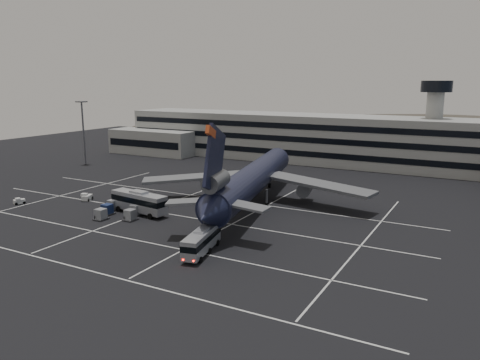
% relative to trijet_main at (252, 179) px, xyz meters
% --- Properties ---
extents(ground, '(260.00, 260.00, 0.00)m').
position_rel_trijet_main_xyz_m(ground, '(-9.33, -16.99, -5.25)').
color(ground, black).
rests_on(ground, ground).
extents(lane_markings, '(90.00, 55.62, 0.01)m').
position_rel_trijet_main_xyz_m(lane_markings, '(-8.38, -16.27, -5.24)').
color(lane_markings, silver).
rests_on(lane_markings, ground).
extents(terminal, '(125.00, 26.00, 24.00)m').
position_rel_trijet_main_xyz_m(terminal, '(-12.28, 54.15, 1.68)').
color(terminal, gray).
rests_on(terminal, ground).
extents(hills, '(352.00, 180.00, 44.00)m').
position_rel_trijet_main_xyz_m(hills, '(8.66, 153.01, -17.32)').
color(hills, '#38332B').
rests_on(hills, ground).
extents(lightpole_left, '(2.40, 2.40, 18.28)m').
position_rel_trijet_main_xyz_m(lightpole_left, '(-64.33, 18.01, 6.57)').
color(lightpole_left, slate).
rests_on(lightpole_left, ground).
extents(trijet_main, '(46.28, 57.20, 18.08)m').
position_rel_trijet_main_xyz_m(trijet_main, '(0.00, 0.00, 0.00)').
color(trijet_main, black).
rests_on(trijet_main, ground).
extents(bus_near, '(4.44, 10.33, 3.55)m').
position_rel_trijet_main_xyz_m(bus_near, '(5.72, -26.81, -3.31)').
color(bus_near, '#9B9DA3').
rests_on(bus_near, ground).
extents(bus_far, '(12.39, 4.34, 4.28)m').
position_rel_trijet_main_xyz_m(bus_far, '(-15.38, -15.36, -2.91)').
color(bus_far, '#9B9DA3').
rests_on(bus_far, ground).
extents(tug_a, '(1.91, 2.35, 1.32)m').
position_rel_trijet_main_xyz_m(tug_a, '(-40.89, -21.46, -4.67)').
color(tug_a, silver).
rests_on(tug_a, ground).
extents(tug_b, '(2.20, 2.74, 1.55)m').
position_rel_trijet_main_xyz_m(tug_b, '(-31.22, -12.96, -4.56)').
color(tug_b, silver).
rests_on(tug_b, ground).
extents(uld_cluster, '(12.77, 16.62, 1.95)m').
position_rel_trijet_main_xyz_m(uld_cluster, '(-19.00, -14.71, -4.30)').
color(uld_cluster, '#2D2D30').
rests_on(uld_cluster, ground).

